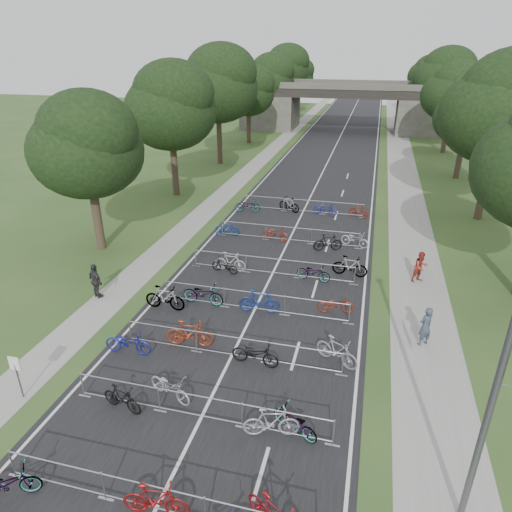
{
  "coord_description": "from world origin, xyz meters",
  "views": [
    {
      "loc": [
        4.91,
        -7.62,
        11.94
      ],
      "look_at": [
        -0.93,
        14.99,
        1.1
      ],
      "focal_mm": 32.0,
      "sensor_mm": 36.0,
      "label": 1
    }
  ],
  "objects": [
    {
      "name": "ground",
      "position": [
        0.0,
        0.0,
        0.0
      ],
      "size": [
        200.0,
        200.0,
        0.0
      ],
      "primitive_type": "plane",
      "color": "#2D4F21",
      "rests_on": "ground"
    },
    {
      "name": "road",
      "position": [
        0.0,
        50.0,
        0.01
      ],
      "size": [
        11.0,
        140.0,
        0.01
      ],
      "primitive_type": "cube",
      "color": "black",
      "rests_on": "ground"
    },
    {
      "name": "sidewalk_right",
      "position": [
        8.0,
        50.0,
        0.01
      ],
      "size": [
        3.0,
        140.0,
        0.01
      ],
      "primitive_type": "cube",
      "color": "gray",
      "rests_on": "ground"
    },
    {
      "name": "sidewalk_left",
      "position": [
        -7.5,
        50.0,
        0.01
      ],
      "size": [
        2.0,
        140.0,
        0.01
      ],
      "primitive_type": "cube",
      "color": "gray",
      "rests_on": "ground"
    },
    {
      "name": "lane_markings",
      "position": [
        0.0,
        50.0,
        0.0
      ],
      "size": [
        0.12,
        140.0,
        0.0
      ],
      "primitive_type": "cube",
      "color": "silver",
      "rests_on": "ground"
    },
    {
      "name": "overpass_bridge",
      "position": [
        0.0,
        65.0,
        3.53
      ],
      "size": [
        31.0,
        8.0,
        7.05
      ],
      "color": "#45433E",
      "rests_on": "ground"
    },
    {
      "name": "lamppost",
      "position": [
        8.33,
        2.0,
        4.28
      ],
      "size": [
        0.61,
        0.65,
        8.21
      ],
      "color": "#4C4C51",
      "rests_on": "ground"
    },
    {
      "name": "park_sign",
      "position": [
        -6.8,
        3.0,
        1.27
      ],
      "size": [
        0.45,
        0.06,
        1.83
      ],
      "color": "#4C4C51",
      "rests_on": "ground"
    },
    {
      "name": "tree_left_0",
      "position": [
        -11.39,
        15.93,
        6.49
      ],
      "size": [
        6.72,
        6.72,
        10.25
      ],
      "color": "#33261C",
      "rests_on": "ground"
    },
    {
      "name": "tree_left_1",
      "position": [
        -11.39,
        27.93,
        7.3
      ],
      "size": [
        7.56,
        7.56,
        11.53
      ],
      "color": "#33261C",
      "rests_on": "ground"
    },
    {
      "name": "tree_right_1",
      "position": [
        13.11,
        27.93,
        7.9
      ],
      "size": [
        8.18,
        8.18,
        12.47
      ],
      "color": "#33261C",
      "rests_on": "ground"
    },
    {
      "name": "tree_left_2",
      "position": [
        -11.39,
        39.93,
        8.12
      ],
      "size": [
        8.4,
        8.4,
        12.81
      ],
      "color": "#33261C",
      "rests_on": "ground"
    },
    {
      "name": "tree_right_2",
      "position": [
        13.11,
        39.93,
        5.95
      ],
      "size": [
        6.16,
        6.16,
        9.39
      ],
      "color": "#33261C",
      "rests_on": "ground"
    },
    {
      "name": "tree_left_3",
      "position": [
        -11.39,
        51.93,
        6.49
      ],
      "size": [
        6.72,
        6.72,
        10.25
      ],
      "color": "#33261C",
      "rests_on": "ground"
    },
    {
      "name": "tree_right_3",
      "position": [
        13.11,
        51.93,
        6.92
      ],
      "size": [
        7.17,
        7.17,
        10.93
      ],
      "color": "#33261C",
      "rests_on": "ground"
    },
    {
      "name": "tree_left_4",
      "position": [
        -11.39,
        63.93,
        7.3
      ],
      "size": [
        7.56,
        7.56,
        11.53
      ],
      "color": "#33261C",
      "rests_on": "ground"
    },
    {
      "name": "tree_right_4",
      "position": [
        13.11,
        63.93,
        7.9
      ],
      "size": [
        8.18,
        8.18,
        12.47
      ],
      "color": "#33261C",
      "rests_on": "ground"
    },
    {
      "name": "tree_left_5",
      "position": [
        -11.39,
        75.93,
        8.12
      ],
      "size": [
        8.4,
        8.4,
        12.81
      ],
      "color": "#33261C",
      "rests_on": "ground"
    },
    {
      "name": "tree_right_5",
      "position": [
        13.11,
        75.93,
        5.95
      ],
      "size": [
        6.16,
        6.16,
        9.39
      ],
      "color": "#33261C",
      "rests_on": "ground"
    },
    {
      "name": "tree_left_6",
      "position": [
        -11.39,
        87.93,
        6.49
      ],
      "size": [
        6.72,
        6.72,
        10.25
      ],
      "color": "#33261C",
      "rests_on": "ground"
    },
    {
      "name": "tree_right_6",
      "position": [
        13.11,
        87.93,
        6.92
      ],
      "size": [
        7.17,
        7.17,
        10.93
      ],
      "color": "#33261C",
      "rests_on": "ground"
    },
    {
      "name": "barrier_row_0",
      "position": [
        0.0,
        0.0,
        0.55
      ],
      "size": [
        9.7,
        0.08,
        1.1
      ],
      "color": "#A9ACB2",
      "rests_on": "ground"
    },
    {
      "name": "barrier_row_1",
      "position": [
        0.0,
        3.6,
        0.55
      ],
      "size": [
        9.7,
        0.08,
        1.1
      ],
      "color": "#A9ACB2",
      "rests_on": "ground"
    },
    {
      "name": "barrier_row_2",
      "position": [
        0.0,
        7.2,
        0.55
      ],
      "size": [
        9.7,
        0.08,
        1.1
      ],
      "color": "#A9ACB2",
      "rests_on": "ground"
    },
    {
      "name": "barrier_row_3",
      "position": [
        0.0,
        11.0,
        0.55
      ],
      "size": [
        9.7,
        0.08,
        1.1
      ],
      "color": "#A9ACB2",
      "rests_on": "ground"
    },
    {
      "name": "barrier_row_4",
      "position": [
        0.0,
        15.0,
        0.55
      ],
      "size": [
        9.7,
        0.08,
        1.1
      ],
      "color": "#A9ACB2",
      "rests_on": "ground"
    },
    {
      "name": "barrier_row_5",
      "position": [
        0.0,
        20.0,
        0.55
      ],
      "size": [
        9.7,
        0.08,
        1.1
      ],
      "color": "#A9ACB2",
      "rests_on": "ground"
    },
    {
      "name": "barrier_row_6",
      "position": [
        0.0,
        26.0,
        0.55
      ],
      "size": [
        9.7,
        0.08,
        1.1
      ],
      "color": "#A9ACB2",
      "rests_on": "ground"
    },
    {
      "name": "bike_0",
      "position": [
        -4.3,
        -0.58,
        0.49
      ],
      "size": [
        1.97,
        1.42,
        0.99
      ],
      "primitive_type": "imported",
      "rotation": [
        0.0,
        0.0,
        2.03
      ],
      "color": "#A9ACB2",
      "rests_on": "ground"
    },
    {
      "name": "bike_1",
      "position": [
        0.1,
        -0.06,
        0.57
      ],
      "size": [
        1.96,
        0.77,
        1.15
      ],
      "primitive_type": "imported",
      "rotation": [
        0.0,
        0.0,
        1.7
      ],
      "color": "maroon",
      "rests_on": "ground"
    },
    {
      "name": "bike_4",
      "position": [
        -2.85,
        3.35,
        0.51
      ],
      "size": [
        1.77,
        0.84,
        1.02
      ],
      "primitive_type": "imported",
      "rotation": [
        0.0,
        0.0,
        1.35
      ],
      "color": "black",
      "rests_on": "ground"
    },
    {
      "name": "bike_5",
      "position": [
        -1.45,
        4.34,
        0.52
      ],
      "size": [
        2.08,
        1.36,
        1.03
      ],
      "primitive_type": "imported",
      "rotation": [
        0.0,
        0.0,
        1.2
      ],
      "color": "#9D9DA4",
      "rests_on": "ground"
    },
    {
      "name": "bike_6",
      "position": [
        2.57,
        3.52,
        0.58
      ],
      "size": [
        2.0,
        1.01,
        1.16
      ],
      "primitive_type": "imported",
      "rotation": [
        0.0,
        0.0,
        1.83
      ],
      "color": "#A5A5AD",
      "rests_on": "ground"
    },
    {
      "name": "bike_7",
      "position": [
        3.3,
        3.82,
        0.48
      ],
      "size": [
        1.9,
        1.4,
        0.95
      ],
      "primitive_type": "imported",
      "rotation": [
        0.0,
        0.0,
        4.23
      ],
      "color": "#A9ACB2",
      "rests_on": "ground"
    },
    {
      "name": "bike_8",
      "position": [
        -4.3,
        6.43,
        0.54
      ],
      "size": [
        2.09,
        0.84,
        1.08
      ],
      "primitive_type": "imported",
      "rotation": [
        0.0,
        0.0,
        1.63
      ],
      "color": "navy",
      "rests_on": "ground"
    },
    {
      "name": "bike_9",
      "position": [
        -1.97,
        7.56,
        0.62
      ],
      "size": [
        2.14,
        0.84,
        1.25
      ],
      "primitive_type": "imported",
      "rotation": [
        0.0,
        0.0,
        1.69
      ],
      "color": "#9A3116",
      "rests_on": "ground"
    },
    {
      "name": "bike_10",
      "position": [
        1.1,
        7.02,
        0.53
      ],
      "size": [
        2.06,
        0.85,
        1.06
      ],
      "primitive_type": "imported",
      "rotation": [
        0.0,
        0.0,
        1.5
      ],
      "color": "black",
      "rests_on": "ground"
    },
    {
      "name": "bike_11",
      "position": [
        4.3,
        7.93,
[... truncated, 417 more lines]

